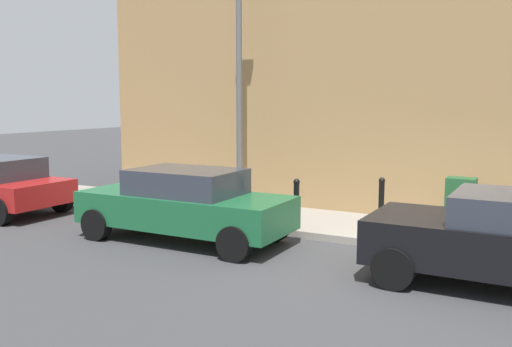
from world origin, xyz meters
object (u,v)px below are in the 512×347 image
Objects in this scene: car_green at (185,204)px; lamppost at (239,79)px; bollard_near_cabinet at (381,200)px; bollard_far_kerb at (296,202)px; utility_cabinet at (460,209)px.

lamppost is at bearing -84.28° from car_green.
bollard_far_kerb is (-1.04, 1.50, 0.00)m from bollard_near_cabinet.
car_green is 0.76× the size of lamppost.
bollard_near_cabinet is at bearing 86.43° from utility_cabinet.
car_green is 5.43m from utility_cabinet.
bollard_far_kerb is 0.18× the size of lamppost.
bollard_near_cabinet is (2.57, -3.23, -0.05)m from car_green.
bollard_far_kerb is at bearing 106.92° from utility_cabinet.
utility_cabinet is 3.24m from bollard_far_kerb.
car_green is at bearing 117.06° from utility_cabinet.
car_green is 4.13m from bollard_near_cabinet.
bollard_near_cabinet is 1.00× the size of bollard_far_kerb.
bollard_far_kerb is at bearing -119.07° from lamppost.
lamppost is at bearing 87.86° from utility_cabinet.
utility_cabinet is 0.20× the size of lamppost.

